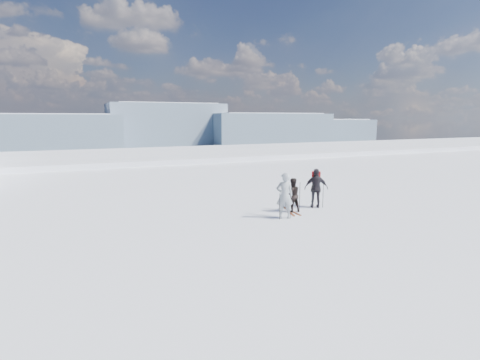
% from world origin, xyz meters
% --- Properties ---
extents(lake_basin, '(820.00, 820.00, 71.62)m').
position_xyz_m(lake_basin, '(0.00, 30.00, -6.50)').
color(lake_basin, white).
rests_on(lake_basin, ground).
extents(far_mountain_range, '(770.00, 110.00, 53.00)m').
position_xyz_m(far_mountain_range, '(29.60, 454.78, -7.19)').
color(far_mountain_range, slate).
rests_on(far_mountain_range, ground).
extents(skier_grey, '(0.83, 0.68, 1.98)m').
position_xyz_m(skier_grey, '(-0.62, 2.26, 0.99)').
color(skier_grey, '#959DA2').
rests_on(skier_grey, ground).
extents(skier_dark, '(0.82, 0.68, 1.56)m').
position_xyz_m(skier_dark, '(0.29, 3.11, 0.78)').
color(skier_dark, black).
rests_on(skier_dark, ground).
extents(skier_pack, '(1.19, 0.95, 1.89)m').
position_xyz_m(skier_pack, '(1.77, 3.34, 0.94)').
color(skier_pack, black).
rests_on(skier_pack, ground).
extents(backpack, '(0.46, 0.40, 0.54)m').
position_xyz_m(backpack, '(1.89, 3.56, 2.15)').
color(backpack, red).
rests_on(backpack, skier_pack).
extents(ski_poles, '(3.04, 1.15, 1.37)m').
position_xyz_m(ski_poles, '(0.49, 2.81, 0.61)').
color(ski_poles, black).
rests_on(ski_poles, ground).
extents(skis_loose, '(0.54, 1.70, 0.03)m').
position_xyz_m(skis_loose, '(0.24, 3.17, 0.01)').
color(skis_loose, black).
rests_on(skis_loose, ground).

